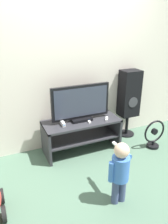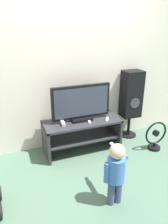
# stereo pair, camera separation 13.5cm
# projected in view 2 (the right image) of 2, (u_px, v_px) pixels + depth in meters

# --- Properties ---
(ground_plane) EXTENTS (16.00, 16.00, 0.00)m
(ground_plane) POSITION_uv_depth(u_px,v_px,m) (87.00, 157.00, 3.21)
(ground_plane) COLOR #4C6B56
(wall_back) EXTENTS (10.00, 0.06, 2.60)m
(wall_back) POSITION_uv_depth(u_px,v_px,m) (74.00, 62.00, 3.20)
(wall_back) COLOR silver
(wall_back) RESTS_ON ground_plane
(tv_stand) EXTENTS (1.14, 0.48, 0.50)m
(tv_stand) POSITION_uv_depth(u_px,v_px,m) (82.00, 131.00, 3.29)
(tv_stand) COLOR #2D2D33
(tv_stand) RESTS_ON ground_plane
(television) EXTENTS (0.88, 0.20, 0.53)m
(television) POSITION_uv_depth(u_px,v_px,m) (81.00, 103.00, 3.15)
(television) COLOR black
(television) RESTS_ON tv_stand
(game_console) EXTENTS (0.04, 0.16, 0.05)m
(game_console) POSITION_uv_depth(u_px,v_px,m) (62.00, 123.00, 3.09)
(game_console) COLOR white
(game_console) RESTS_ON tv_stand
(remote_primary) EXTENTS (0.10, 0.13, 0.03)m
(remote_primary) POSITION_uv_depth(u_px,v_px,m) (107.00, 119.00, 3.24)
(remote_primary) COLOR white
(remote_primary) RESTS_ON tv_stand
(remote_secondary) EXTENTS (0.06, 0.13, 0.03)m
(remote_secondary) POSITION_uv_depth(u_px,v_px,m) (89.00, 121.00, 3.18)
(remote_secondary) COLOR white
(remote_secondary) RESTS_ON tv_stand
(child) EXTENTS (0.28, 0.43, 0.74)m
(child) POSITION_uv_depth(u_px,v_px,m) (116.00, 169.00, 2.26)
(child) COLOR #3F4C72
(child) RESTS_ON ground_plane
(speaker_tower) EXTENTS (0.31, 0.28, 1.14)m
(speaker_tower) POSITION_uv_depth(u_px,v_px,m) (131.00, 96.00, 3.57)
(speaker_tower) COLOR black
(speaker_tower) RESTS_ON ground_plane
(floor_fan) EXTENTS (0.38, 0.19, 0.46)m
(floor_fan) POSITION_uv_depth(u_px,v_px,m) (155.00, 137.00, 3.36)
(floor_fan) COLOR black
(floor_fan) RESTS_ON ground_plane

